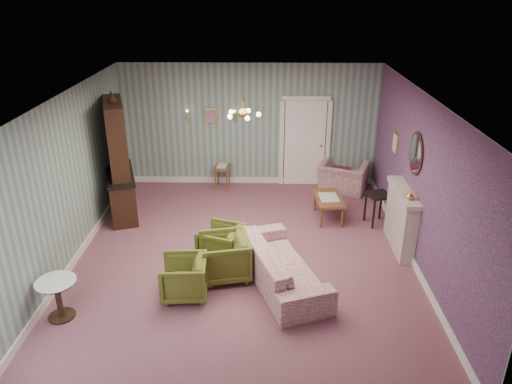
{
  "coord_description": "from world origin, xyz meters",
  "views": [
    {
      "loc": [
        0.35,
        -7.63,
        4.62
      ],
      "look_at": [
        0.2,
        0.4,
        1.1
      ],
      "focal_mm": 34.21,
      "sensor_mm": 36.0,
      "label": 1
    }
  ],
  "objects_px": {
    "fireplace": "(401,219)",
    "side_table_black": "(377,209)",
    "olive_chair_b": "(224,255)",
    "wingback_chair": "(343,172)",
    "coffee_table": "(328,208)",
    "pedestal_table": "(59,299)",
    "olive_chair_c": "(221,242)",
    "olive_chair_a": "(184,276)",
    "dresser": "(118,157)",
    "sofa_chintz": "(282,258)"
  },
  "relations": [
    {
      "from": "fireplace",
      "to": "pedestal_table",
      "type": "distance_m",
      "value": 5.93
    },
    {
      "from": "fireplace",
      "to": "olive_chair_c",
      "type": "bearing_deg",
      "value": -170.92
    },
    {
      "from": "wingback_chair",
      "to": "side_table_black",
      "type": "xyz_separation_m",
      "value": [
        0.45,
        -1.7,
        -0.14
      ]
    },
    {
      "from": "coffee_table",
      "to": "side_table_black",
      "type": "xyz_separation_m",
      "value": [
        0.97,
        -0.21,
        0.09
      ]
    },
    {
      "from": "olive_chair_b",
      "to": "dresser",
      "type": "height_order",
      "value": "dresser"
    },
    {
      "from": "side_table_black",
      "to": "sofa_chintz",
      "type": "bearing_deg",
      "value": -133.28
    },
    {
      "from": "olive_chair_b",
      "to": "wingback_chair",
      "type": "distance_m",
      "value": 4.46
    },
    {
      "from": "olive_chair_a",
      "to": "sofa_chintz",
      "type": "xyz_separation_m",
      "value": [
        1.54,
        0.41,
        0.09
      ]
    },
    {
      "from": "dresser",
      "to": "coffee_table",
      "type": "distance_m",
      "value": 4.46
    },
    {
      "from": "olive_chair_b",
      "to": "sofa_chintz",
      "type": "distance_m",
      "value": 0.96
    },
    {
      "from": "olive_chair_c",
      "to": "fireplace",
      "type": "bearing_deg",
      "value": 118.61
    },
    {
      "from": "fireplace",
      "to": "side_table_black",
      "type": "xyz_separation_m",
      "value": [
        -0.21,
        0.95,
        -0.25
      ]
    },
    {
      "from": "wingback_chair",
      "to": "pedestal_table",
      "type": "relative_size",
      "value": 1.69
    },
    {
      "from": "fireplace",
      "to": "side_table_black",
      "type": "height_order",
      "value": "fireplace"
    },
    {
      "from": "wingback_chair",
      "to": "pedestal_table",
      "type": "distance_m",
      "value": 6.84
    },
    {
      "from": "olive_chair_c",
      "to": "fireplace",
      "type": "height_order",
      "value": "fireplace"
    },
    {
      "from": "coffee_table",
      "to": "fireplace",
      "type": "bearing_deg",
      "value": -44.36
    },
    {
      "from": "olive_chair_b",
      "to": "dresser",
      "type": "bearing_deg",
      "value": -147.21
    },
    {
      "from": "olive_chair_b",
      "to": "coffee_table",
      "type": "height_order",
      "value": "olive_chair_b"
    },
    {
      "from": "olive_chair_b",
      "to": "fireplace",
      "type": "distance_m",
      "value": 3.34
    },
    {
      "from": "fireplace",
      "to": "sofa_chintz",
      "type": "bearing_deg",
      "value": -151.82
    },
    {
      "from": "olive_chair_c",
      "to": "sofa_chintz",
      "type": "xyz_separation_m",
      "value": [
        1.05,
        -0.67,
        0.09
      ]
    },
    {
      "from": "side_table_black",
      "to": "pedestal_table",
      "type": "height_order",
      "value": "side_table_black"
    },
    {
      "from": "olive_chair_a",
      "to": "wingback_chair",
      "type": "distance_m",
      "value": 5.26
    },
    {
      "from": "fireplace",
      "to": "side_table_black",
      "type": "distance_m",
      "value": 1.0
    },
    {
      "from": "olive_chair_b",
      "to": "dresser",
      "type": "distance_m",
      "value": 3.44
    },
    {
      "from": "dresser",
      "to": "coffee_table",
      "type": "height_order",
      "value": "dresser"
    },
    {
      "from": "sofa_chintz",
      "to": "olive_chair_b",
      "type": "bearing_deg",
      "value": 62.12
    },
    {
      "from": "wingback_chair",
      "to": "olive_chair_a",
      "type": "bearing_deg",
      "value": 75.08
    },
    {
      "from": "dresser",
      "to": "side_table_black",
      "type": "relative_size",
      "value": 3.87
    },
    {
      "from": "fireplace",
      "to": "coffee_table",
      "type": "xyz_separation_m",
      "value": [
        -1.18,
        1.15,
        -0.33
      ]
    },
    {
      "from": "olive_chair_a",
      "to": "pedestal_table",
      "type": "xyz_separation_m",
      "value": [
        -1.75,
        -0.58,
        -0.04
      ]
    },
    {
      "from": "olive_chair_b",
      "to": "wingback_chair",
      "type": "height_order",
      "value": "wingback_chair"
    },
    {
      "from": "dresser",
      "to": "fireplace",
      "type": "relative_size",
      "value": 1.85
    },
    {
      "from": "fireplace",
      "to": "dresser",
      "type": "bearing_deg",
      "value": 166.63
    },
    {
      "from": "side_table_black",
      "to": "wingback_chair",
      "type": "bearing_deg",
      "value": 104.85
    },
    {
      "from": "coffee_table",
      "to": "pedestal_table",
      "type": "bearing_deg",
      "value": -142.4
    },
    {
      "from": "sofa_chintz",
      "to": "coffee_table",
      "type": "bearing_deg",
      "value": -43.27
    },
    {
      "from": "wingback_chair",
      "to": "fireplace",
      "type": "distance_m",
      "value": 2.72
    },
    {
      "from": "dresser",
      "to": "coffee_table",
      "type": "bearing_deg",
      "value": -20.18
    },
    {
      "from": "dresser",
      "to": "side_table_black",
      "type": "height_order",
      "value": "dresser"
    },
    {
      "from": "pedestal_table",
      "to": "fireplace",
      "type": "bearing_deg",
      "value": 21.59
    },
    {
      "from": "fireplace",
      "to": "coffee_table",
      "type": "relative_size",
      "value": 1.46
    },
    {
      "from": "sofa_chintz",
      "to": "wingback_chair",
      "type": "distance_m",
      "value": 4.14
    },
    {
      "from": "wingback_chair",
      "to": "fireplace",
      "type": "bearing_deg",
      "value": 125.28
    },
    {
      "from": "olive_chair_a",
      "to": "fireplace",
      "type": "xyz_separation_m",
      "value": [
        3.76,
        1.6,
        0.22
      ]
    },
    {
      "from": "wingback_chair",
      "to": "fireplace",
      "type": "xyz_separation_m",
      "value": [
        0.66,
        -2.64,
        0.11
      ]
    },
    {
      "from": "coffee_table",
      "to": "olive_chair_b",
      "type": "bearing_deg",
      "value": -132.09
    },
    {
      "from": "fireplace",
      "to": "pedestal_table",
      "type": "xyz_separation_m",
      "value": [
        -5.51,
        -2.18,
        -0.26
      ]
    },
    {
      "from": "olive_chair_c",
      "to": "wingback_chair",
      "type": "distance_m",
      "value": 4.1
    }
  ]
}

